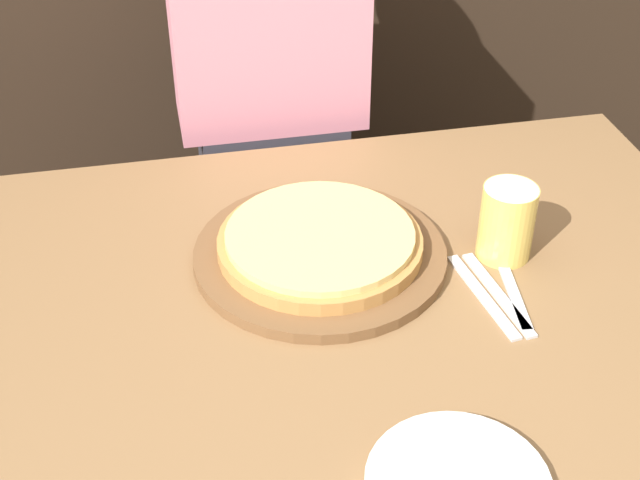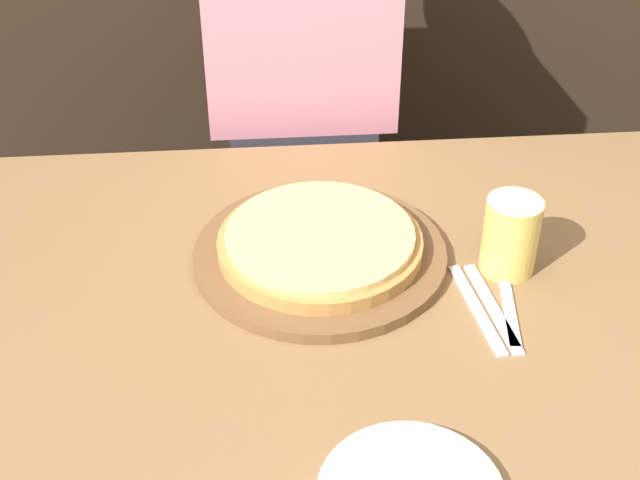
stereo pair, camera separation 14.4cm
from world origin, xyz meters
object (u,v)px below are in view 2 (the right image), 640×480
object	(u,v)px
fork	(477,309)
diner_person	(302,144)
pizza_on_board	(320,248)
dinner_knife	(493,308)
spoon	(509,307)
beer_glass	(511,233)

from	to	relation	value
fork	diner_person	world-z (taller)	diner_person
pizza_on_board	dinner_knife	size ratio (longest dim) A/B	1.93
pizza_on_board	spoon	distance (m)	0.32
diner_person	dinner_knife	bearing A→B (deg)	-70.25
dinner_knife	spoon	xyz separation A→B (m)	(0.03, -0.00, 0.00)
beer_glass	spoon	distance (m)	0.12
spoon	pizza_on_board	bearing A→B (deg)	152.28
beer_glass	fork	size ratio (longest dim) A/B	0.60
pizza_on_board	diner_person	size ratio (longest dim) A/B	0.31
pizza_on_board	beer_glass	size ratio (longest dim) A/B	3.24
pizza_on_board	fork	xyz separation A→B (m)	(0.23, -0.15, -0.02)
pizza_on_board	diner_person	xyz separation A→B (m)	(0.00, 0.55, -0.12)
dinner_knife	spoon	size ratio (longest dim) A/B	1.17
fork	diner_person	xyz separation A→B (m)	(-0.22, 0.69, -0.10)
pizza_on_board	fork	bearing A→B (deg)	-32.63
beer_glass	diner_person	xyz separation A→B (m)	(-0.30, 0.59, -0.16)
pizza_on_board	diner_person	distance (m)	0.56
pizza_on_board	spoon	bearing A→B (deg)	-27.72
dinner_knife	diner_person	bearing A→B (deg)	109.75
spoon	diner_person	xyz separation A→B (m)	(-0.27, 0.69, -0.10)
fork	diner_person	distance (m)	0.74
fork	spoon	distance (m)	0.05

